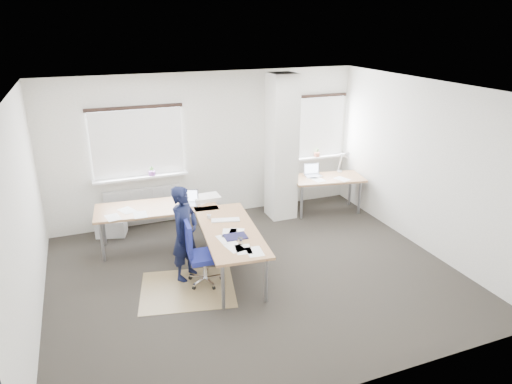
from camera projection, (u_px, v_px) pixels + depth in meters
name	position (u px, v px, depth m)	size (l,w,h in m)	color
ground	(255.00, 275.00, 7.00)	(6.00, 6.00, 0.00)	black
room_shell	(255.00, 156.00, 6.84)	(6.04, 5.04, 2.82)	beige
floor_mat	(188.00, 289.00, 6.62)	(1.34, 1.13, 0.01)	olive
white_crate	(111.00, 227.00, 8.26)	(0.51, 0.36, 0.31)	white
desk_main	(194.00, 219.00, 7.27)	(2.41, 2.83, 0.96)	olive
desk_side	(328.00, 179.00, 9.10)	(1.50, 0.93, 1.22)	olive
task_chair	(202.00, 266.00, 6.69)	(0.54, 0.53, 1.00)	navy
person	(185.00, 233.00, 6.70)	(0.53, 0.35, 1.46)	black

